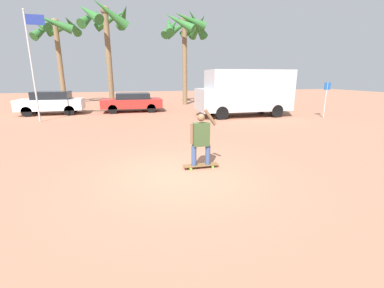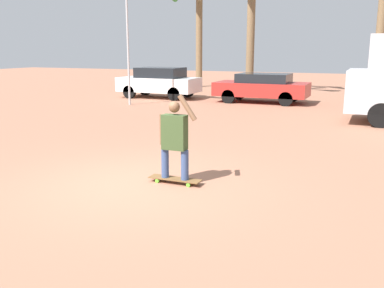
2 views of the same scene
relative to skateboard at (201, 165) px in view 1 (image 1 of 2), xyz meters
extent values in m
plane|color=#A36B51|center=(-0.62, -0.36, -0.08)|extent=(80.00, 80.00, 0.00)
cube|color=brown|center=(0.00, 0.00, 0.01)|extent=(0.99, 0.26, 0.02)
cylinder|color=#66C633|center=(-0.32, -0.11, -0.04)|extent=(0.08, 0.03, 0.08)
cylinder|color=#66C633|center=(-0.32, 0.11, -0.04)|extent=(0.08, 0.03, 0.08)
cylinder|color=#66C633|center=(0.32, -0.11, -0.04)|extent=(0.08, 0.03, 0.08)
cylinder|color=#66C633|center=(0.32, 0.11, -0.04)|extent=(0.08, 0.03, 0.08)
cylinder|color=#384C7A|center=(-0.20, 0.00, 0.29)|extent=(0.14, 0.14, 0.55)
cylinder|color=#384C7A|center=(0.20, 0.00, 0.29)|extent=(0.14, 0.14, 0.55)
cube|color=#384C28|center=(0.00, 0.00, 0.88)|extent=(0.44, 0.22, 0.63)
sphere|color=brown|center=(0.00, 0.00, 1.34)|extent=(0.20, 0.20, 0.20)
cylinder|color=brown|center=(-0.25, 0.00, 0.92)|extent=(0.09, 0.09, 0.56)
cylinder|color=brown|center=(0.25, 0.00, 1.34)|extent=(0.37, 0.09, 0.47)
cylinder|color=black|center=(3.49, 7.78, 0.32)|extent=(0.79, 0.28, 0.79)
cylinder|color=black|center=(3.49, 9.77, 0.32)|extent=(0.79, 0.28, 0.79)
cylinder|color=black|center=(7.14, 7.78, 0.32)|extent=(0.79, 0.28, 0.79)
cylinder|color=black|center=(7.14, 9.77, 0.32)|extent=(0.79, 0.28, 0.79)
cube|color=#BCBCC1|center=(3.40, 8.78, 1.00)|extent=(2.06, 2.27, 1.36)
cube|color=black|center=(2.99, 8.78, 1.27)|extent=(0.04, 1.93, 0.68)
cube|color=#BCBCC1|center=(6.35, 8.78, 1.57)|extent=(3.83, 2.27, 2.50)
cube|color=#BCBCC1|center=(3.71, 8.78, 2.25)|extent=(1.44, 2.09, 1.14)
cylinder|color=black|center=(-2.91, 11.85, 0.23)|extent=(0.62, 0.22, 0.62)
cylinder|color=black|center=(-2.91, 13.58, 0.23)|extent=(0.62, 0.22, 0.62)
cylinder|color=black|center=(-0.29, 11.85, 0.23)|extent=(0.62, 0.22, 0.62)
cylinder|color=black|center=(-0.29, 13.58, 0.23)|extent=(0.62, 0.22, 0.62)
cube|color=#B22823|center=(-1.60, 12.72, 0.54)|extent=(4.23, 1.95, 0.62)
cube|color=black|center=(-1.49, 12.72, 1.06)|extent=(2.33, 1.72, 0.41)
cylinder|color=black|center=(-8.14, 11.79, 0.25)|extent=(0.65, 0.22, 0.65)
cylinder|color=black|center=(-8.14, 13.40, 0.25)|extent=(0.65, 0.22, 0.65)
cylinder|color=black|center=(-5.63, 11.79, 0.25)|extent=(0.65, 0.22, 0.65)
cylinder|color=black|center=(-5.63, 13.40, 0.25)|extent=(0.65, 0.22, 0.65)
cube|color=white|center=(-6.89, 12.60, 0.60)|extent=(4.04, 1.83, 0.71)
cube|color=black|center=(-6.79, 12.60, 1.20)|extent=(2.22, 1.61, 0.50)
cylinder|color=brown|center=(3.25, 16.75, 3.51)|extent=(0.42, 0.42, 7.18)
sphere|color=brown|center=(3.25, 16.75, 7.10)|extent=(0.67, 0.67, 0.67)
cone|color=#2D6B2D|center=(4.54, 17.06, 6.69)|extent=(1.35, 2.76, 2.01)
cone|color=#2D6B2D|center=(4.24, 17.64, 6.73)|extent=(2.36, 2.51, 1.89)
cone|color=#2D6B2D|center=(2.98, 18.05, 6.67)|extent=(2.74, 1.27, 2.06)
cone|color=#2D6B2D|center=(2.27, 17.65, 6.62)|extent=(2.29, 2.41, 2.19)
cone|color=#2D6B2D|center=(1.92, 16.83, 6.64)|extent=(0.91, 2.65, 2.14)
cone|color=#2D6B2D|center=(2.57, 15.61, 6.72)|extent=(2.70, 2.03, 1.91)
cone|color=#2D6B2D|center=(3.42, 15.43, 6.85)|extent=(2.83, 1.10, 1.55)
cone|color=#2D6B2D|center=(4.09, 15.72, 6.60)|extent=(2.44, 2.17, 2.26)
cylinder|color=brown|center=(-3.14, 16.14, 3.63)|extent=(0.43, 0.43, 7.42)
sphere|color=brown|center=(-3.14, 16.14, 7.34)|extent=(0.68, 0.68, 0.68)
cone|color=#2D6B2D|center=(-1.80, 16.44, 7.03)|extent=(1.35, 2.93, 1.74)
cone|color=#2D6B2D|center=(-2.83, 17.48, 6.97)|extent=(2.90, 1.39, 1.91)
cone|color=#2D6B2D|center=(-4.37, 16.75, 6.92)|extent=(1.90, 2.81, 2.05)
cone|color=#2D6B2D|center=(-4.23, 15.30, 6.96)|extent=(2.31, 2.68, 1.95)
cone|color=#2D6B2D|center=(-2.71, 14.84, 6.88)|extent=(2.81, 1.59, 2.17)
cylinder|color=brown|center=(-7.54, 19.59, 3.43)|extent=(0.42, 0.42, 7.01)
sphere|color=brown|center=(-7.54, 19.59, 6.93)|extent=(0.67, 0.67, 0.67)
cone|color=#2D6B2D|center=(-6.17, 19.36, 6.70)|extent=(1.23, 2.96, 1.52)
cone|color=#2D6B2D|center=(-7.27, 20.94, 6.70)|extent=(2.97, 1.32, 1.52)
cone|color=#2D6B2D|center=(-8.68, 20.36, 6.47)|extent=(2.16, 2.68, 2.20)
cone|color=#2D6B2D|center=(-8.56, 18.66, 6.65)|extent=(2.50, 2.64, 1.68)
cone|color=#2D6B2D|center=(-7.31, 18.22, 6.66)|extent=(2.95, 1.24, 1.64)
cylinder|color=#B7B7BC|center=(-6.79, 9.58, 2.80)|extent=(0.09, 0.09, 5.76)
sphere|color=#B7B7BC|center=(-6.79, 9.58, 5.73)|extent=(0.12, 0.12, 0.12)
cube|color=navy|center=(-6.30, 9.58, 5.28)|extent=(0.89, 0.02, 0.50)
cylinder|color=#B7B7BC|center=(9.95, 6.96, 1.00)|extent=(0.06, 0.06, 2.14)
cube|color=#19519E|center=(9.95, 6.94, 1.85)|extent=(0.44, 0.02, 0.44)
camera|label=1|loc=(-1.88, -6.53, 2.40)|focal=24.00mm
camera|label=2|loc=(3.26, -6.83, 2.34)|focal=40.00mm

